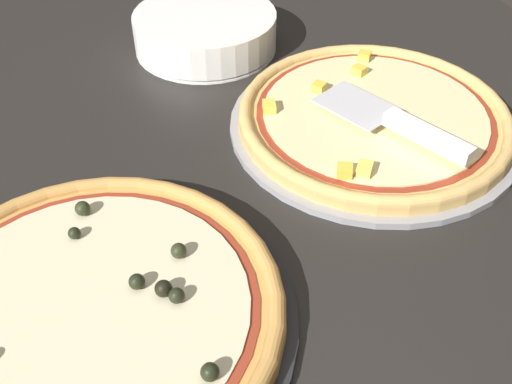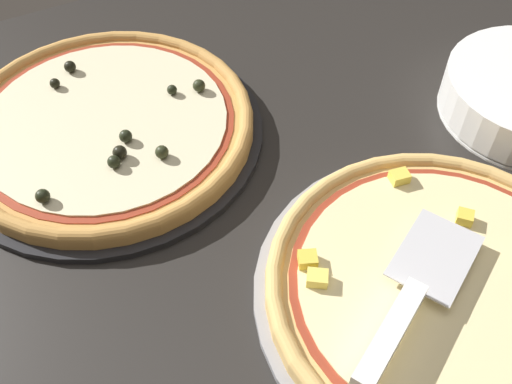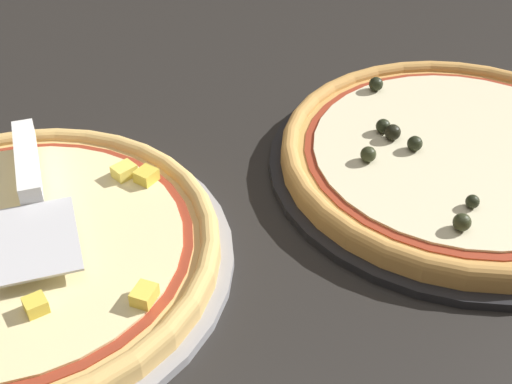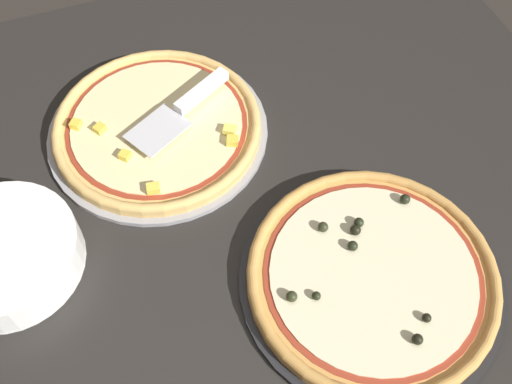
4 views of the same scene
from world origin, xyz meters
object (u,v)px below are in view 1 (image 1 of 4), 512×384
plate_stack (205,31)px  pizza_front (374,116)px  serving_spatula (408,128)px  pizza_back (88,311)px

plate_stack → pizza_front: bearing=-148.5°
serving_spatula → pizza_front: bearing=10.5°
pizza_front → plate_stack: bearing=31.5°
pizza_front → serving_spatula: 7.90cm
serving_spatula → plate_stack: 42.18cm
pizza_back → plate_stack: 58.90cm
pizza_back → serving_spatula: 46.27cm
pizza_front → serving_spatula: size_ratio=1.72×
plate_stack → pizza_back: bearing=156.7°
pizza_front → plate_stack: 35.16cm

